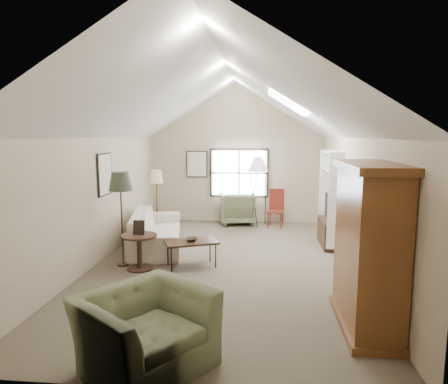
# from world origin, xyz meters

# --- Properties ---
(room_shell) EXTENTS (5.01, 8.01, 4.00)m
(room_shell) POSITION_xyz_m (0.00, 0.00, 3.21)
(room_shell) COLOR brown
(room_shell) RESTS_ON ground
(window) EXTENTS (1.72, 0.08, 1.42)m
(window) POSITION_xyz_m (0.10, 3.96, 1.45)
(window) COLOR black
(window) RESTS_ON room_shell
(skylight) EXTENTS (0.80, 1.20, 0.52)m
(skylight) POSITION_xyz_m (1.30, 0.90, 3.22)
(skylight) COLOR white
(skylight) RESTS_ON room_shell
(wall_art) EXTENTS (1.97, 3.71, 0.88)m
(wall_art) POSITION_xyz_m (-1.88, 1.94, 1.73)
(wall_art) COLOR black
(wall_art) RESTS_ON room_shell
(armoire) EXTENTS (0.60, 1.50, 2.20)m
(armoire) POSITION_xyz_m (2.18, -2.40, 1.10)
(armoire) COLOR brown
(armoire) RESTS_ON ground
(tv_alcove) EXTENTS (0.32, 1.30, 2.10)m
(tv_alcove) POSITION_xyz_m (2.34, 1.60, 1.15)
(tv_alcove) COLOR white
(tv_alcove) RESTS_ON ground
(media_console) EXTENTS (0.34, 1.18, 0.60)m
(media_console) POSITION_xyz_m (2.32, 1.60, 0.30)
(media_console) COLOR #382316
(media_console) RESTS_ON ground
(tv_panel) EXTENTS (0.05, 0.90, 0.55)m
(tv_panel) POSITION_xyz_m (2.32, 1.60, 0.92)
(tv_panel) COLOR black
(tv_panel) RESTS_ON media_console
(sofa) EXTENTS (1.57, 2.87, 0.79)m
(sofa) POSITION_xyz_m (-1.64, 1.15, 0.40)
(sofa) COLOR beige
(sofa) RESTS_ON ground
(armchair_near) EXTENTS (1.71, 1.74, 0.86)m
(armchair_near) POSITION_xyz_m (-0.48, -3.62, 0.43)
(armchair_near) COLOR #5A6345
(armchair_near) RESTS_ON ground
(armchair_far) EXTENTS (1.11, 1.14, 0.91)m
(armchair_far) POSITION_xyz_m (0.07, 3.70, 0.46)
(armchair_far) COLOR #6B724F
(armchair_far) RESTS_ON ground
(coffee_table) EXTENTS (1.14, 0.90, 0.51)m
(coffee_table) POSITION_xyz_m (-0.58, -0.19, 0.26)
(coffee_table) COLOR #332114
(coffee_table) RESTS_ON ground
(bowl) EXTENTS (0.31, 0.31, 0.06)m
(bowl) POSITION_xyz_m (-0.58, -0.19, 0.54)
(bowl) COLOR #352715
(bowl) RESTS_ON coffee_table
(side_table) EXTENTS (0.80, 0.80, 0.68)m
(side_table) POSITION_xyz_m (-1.54, -0.45, 0.34)
(side_table) COLOR #382517
(side_table) RESTS_ON ground
(side_chair) EXTENTS (0.49, 0.49, 1.06)m
(side_chair) POSITION_xyz_m (1.16, 3.34, 0.53)
(side_chair) COLOR maroon
(side_chair) RESTS_ON ground
(tripod_lamp) EXTENTS (0.61, 0.61, 1.98)m
(tripod_lamp) POSITION_xyz_m (0.65, 3.49, 0.99)
(tripod_lamp) COLOR silver
(tripod_lamp) RESTS_ON ground
(dark_lamp) EXTENTS (0.53, 0.53, 1.89)m
(dark_lamp) POSITION_xyz_m (-1.94, -0.25, 0.95)
(dark_lamp) COLOR #272D20
(dark_lamp) RESTS_ON ground
(tan_lamp) EXTENTS (0.40, 0.40, 1.70)m
(tan_lamp) POSITION_xyz_m (-1.94, 2.35, 0.85)
(tan_lamp) COLOR tan
(tan_lamp) RESTS_ON ground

